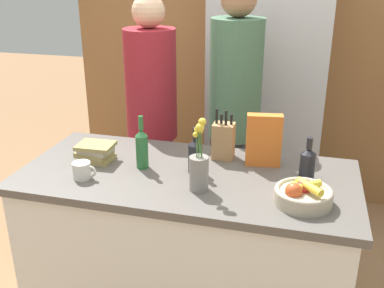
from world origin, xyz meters
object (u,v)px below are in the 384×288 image
Objects in this scene: fruit_bowl at (302,194)px; bottle_oil at (195,155)px; refrigerator at (267,96)px; flower_vase at (199,168)px; bottle_vinegar at (142,148)px; person_in_blue at (235,112)px; knife_block at (223,140)px; coffee_mug at (82,170)px; book_stack at (96,152)px; cereal_box at (264,140)px; person_at_sink at (152,115)px; bottle_wine at (308,163)px.

bottle_oil is at bearing 160.30° from fruit_bowl.
flower_vase is at bearing -95.45° from refrigerator.
bottle_vinegar is 0.77m from person_in_blue.
bottle_vinegar reaches higher than bottle_oil.
knife_block is at bearing 31.26° from bottle_vinegar.
bottle_vinegar is at bearing 39.70° from coffee_mug.
refrigerator is 1.56m from book_stack.
cereal_box is at bearing -84.90° from refrigerator.
person_at_sink reaches higher than fruit_bowl.
bottle_vinegar is 0.69m from person_at_sink.
fruit_bowl is 1.04m from coffee_mug.
book_stack is at bearing 163.72° from flower_vase.
knife_block is 0.24m from bottle_oil.
person_at_sink reaches higher than flower_vase.
bottle_wine is 0.76m from person_in_blue.
cereal_box is at bearing -41.50° from person_in_blue.
refrigerator is at bearing 65.30° from coffee_mug.
cereal_box is 0.55m from person_in_blue.
flower_vase is at bearing -125.51° from cereal_box.
fruit_bowl is 0.91× the size of bottle_vinegar.
book_stack is 0.95× the size of bottle_wine.
fruit_bowl is at bearing -39.52° from person_in_blue.
cereal_box is 0.16× the size of person_at_sink.
flower_vase reaches higher than fruit_bowl.
book_stack is (-0.61, 0.18, -0.06)m from flower_vase.
bottle_wine is (0.44, -0.15, -0.02)m from knife_block.
person_at_sink reaches higher than bottle_wine.
book_stack is at bearing 176.94° from bottle_vinegar.
person_in_blue is at bearing 115.64° from cereal_box.
bottle_oil is at bearing -115.01° from knife_block.
fruit_bowl is 0.26m from bottle_wine.
flower_vase is 0.44m from cereal_box.
refrigerator is at bearing 84.55° from flower_vase.
coffee_mug is at bearing -81.17° from book_stack.
flower_vase is 0.58m from coffee_mug.
person_at_sink reaches higher than coffee_mug.
bottle_vinegar is at bearing -109.49° from refrigerator.
refrigerator is 8.03× the size of bottle_oil.
coffee_mug is at bearing -114.70° from refrigerator.
knife_block reaches higher than coffee_mug.
fruit_bowl is 0.15× the size of person_at_sink.
knife_block is 1.15× the size of bottle_oil.
fruit_bowl is 0.14× the size of person_in_blue.
cereal_box is (0.11, -1.19, 0.09)m from refrigerator.
book_stack is 0.73× the size of bottle_vinegar.
knife_block is 0.15× the size of person_in_blue.
knife_block is at bearing -64.66° from person_in_blue.
bottle_wine reaches higher than fruit_bowl.
flower_vase is 1.72× the size of book_stack.
fruit_bowl is 2.06× the size of coffee_mug.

